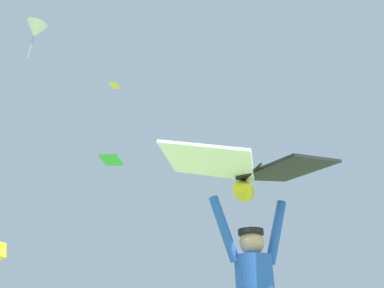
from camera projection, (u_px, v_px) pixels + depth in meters
The scene contains 4 objects.
held_stunt_kite at pixel (249, 171), 3.36m from camera, with size 1.85×1.22×0.41m.
distant_kite_green_low_right at pixel (111, 159), 13.21m from camera, with size 0.83×0.82×0.29m.
distant_kite_yellow_far_center at pixel (115, 85), 26.10m from camera, with size 0.85×0.84×0.29m.
distant_kite_white_mid_left at pixel (36, 30), 19.45m from camera, with size 1.39×1.57×2.72m.
Camera 1 is at (-2.04, -2.48, 0.89)m, focal length 31.32 mm.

